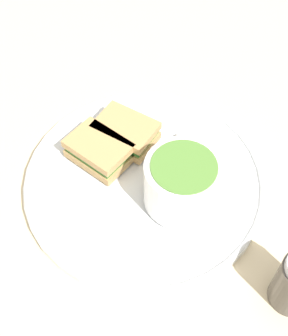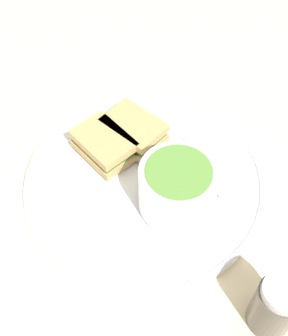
{
  "view_description": "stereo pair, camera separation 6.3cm",
  "coord_description": "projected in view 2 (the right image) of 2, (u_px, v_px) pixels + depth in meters",
  "views": [
    {
      "loc": [
        -0.17,
        0.33,
        0.54
      ],
      "look_at": [
        0.0,
        0.0,
        0.04
      ],
      "focal_mm": 50.0,
      "sensor_mm": 36.0,
      "label": 1
    },
    {
      "loc": [
        -0.23,
        0.29,
        0.54
      ],
      "look_at": [
        0.0,
        0.0,
        0.04
      ],
      "focal_mm": 50.0,
      "sensor_mm": 36.0,
      "label": 2
    }
  ],
  "objects": [
    {
      "name": "ground_plane",
      "position": [
        144.0,
        185.0,
        0.66
      ],
      "size": [
        2.4,
        2.4,
        0.0
      ],
      "primitive_type": "plane",
      "color": "beige"
    },
    {
      "name": "plate",
      "position": [
        144.0,
        181.0,
        0.65
      ],
      "size": [
        0.33,
        0.33,
        0.02
      ],
      "color": "white",
      "rests_on": "ground_plane"
    },
    {
      "name": "soup_bowl",
      "position": [
        177.0,
        188.0,
        0.59
      ],
      "size": [
        0.1,
        0.1,
        0.07
      ],
      "color": "white",
      "rests_on": "plate"
    },
    {
      "name": "spoon",
      "position": [
        194.0,
        151.0,
        0.66
      ],
      "size": [
        0.1,
        0.07,
        0.01
      ],
      "rotation": [
        0.0,
        0.0,
        12.06
      ],
      "color": "silver",
      "rests_on": "plate"
    },
    {
      "name": "sandwich_half_near",
      "position": [
        134.0,
        130.0,
        0.67
      ],
      "size": [
        0.09,
        0.06,
        0.03
      ],
      "rotation": [
        0.0,
        0.0,
        6.22
      ],
      "color": "tan",
      "rests_on": "plate"
    },
    {
      "name": "sandwich_half_far",
      "position": [
        102.0,
        147.0,
        0.65
      ],
      "size": [
        0.09,
        0.07,
        0.03
      ],
      "rotation": [
        0.0,
        0.0,
        6.1
      ],
      "color": "tan",
      "rests_on": "plate"
    },
    {
      "name": "salt_shaker",
      "position": [
        276.0,
        305.0,
        0.51
      ],
      "size": [
        0.05,
        0.05,
        0.09
      ],
      "color": "#4C4742",
      "rests_on": "ground_plane"
    }
  ]
}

